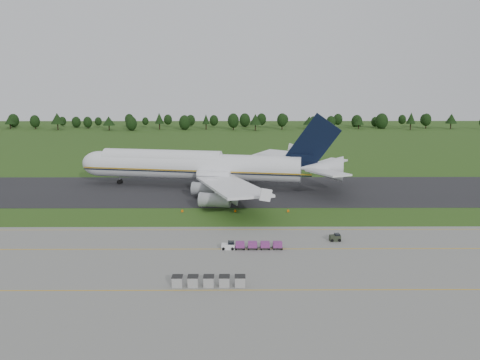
{
  "coord_description": "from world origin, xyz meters",
  "views": [
    {
      "loc": [
        2.35,
        -105.56,
        30.29
      ],
      "look_at": [
        2.93,
        2.0,
        8.44
      ],
      "focal_mm": 35.0,
      "sensor_mm": 36.0,
      "label": 1
    }
  ],
  "objects_px": {
    "edge_markers": "(235,211)",
    "baggage_train": "(251,245)",
    "aircraft": "(201,166)",
    "uld_row": "(209,281)",
    "utility_cart": "(335,238)"
  },
  "relations": [
    {
      "from": "baggage_train",
      "to": "utility_cart",
      "type": "xyz_separation_m",
      "value": [
        16.74,
        4.64,
        -0.18
      ]
    },
    {
      "from": "uld_row",
      "to": "edge_markers",
      "type": "distance_m",
      "value": 42.91
    },
    {
      "from": "aircraft",
      "to": "edge_markers",
      "type": "distance_m",
      "value": 31.17
    },
    {
      "from": "baggage_train",
      "to": "utility_cart",
      "type": "distance_m",
      "value": 17.37
    },
    {
      "from": "edge_markers",
      "to": "baggage_train",
      "type": "bearing_deg",
      "value": -83.26
    },
    {
      "from": "aircraft",
      "to": "uld_row",
      "type": "relative_size",
      "value": 7.22
    },
    {
      "from": "aircraft",
      "to": "baggage_train",
      "type": "height_order",
      "value": "aircraft"
    },
    {
      "from": "utility_cart",
      "to": "edge_markers",
      "type": "height_order",
      "value": "utility_cart"
    },
    {
      "from": "aircraft",
      "to": "utility_cart",
      "type": "height_order",
      "value": "aircraft"
    },
    {
      "from": "aircraft",
      "to": "baggage_train",
      "type": "relative_size",
      "value": 7.09
    },
    {
      "from": "aircraft",
      "to": "baggage_train",
      "type": "distance_m",
      "value": 56.88
    },
    {
      "from": "uld_row",
      "to": "edge_markers",
      "type": "height_order",
      "value": "uld_row"
    },
    {
      "from": "aircraft",
      "to": "edge_markers",
      "type": "relative_size",
      "value": 3.1
    },
    {
      "from": "aircraft",
      "to": "uld_row",
      "type": "xyz_separation_m",
      "value": [
        6.51,
        -71.46,
        -5.61
      ]
    },
    {
      "from": "utility_cart",
      "to": "edge_markers",
      "type": "relative_size",
      "value": 0.08
    }
  ]
}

